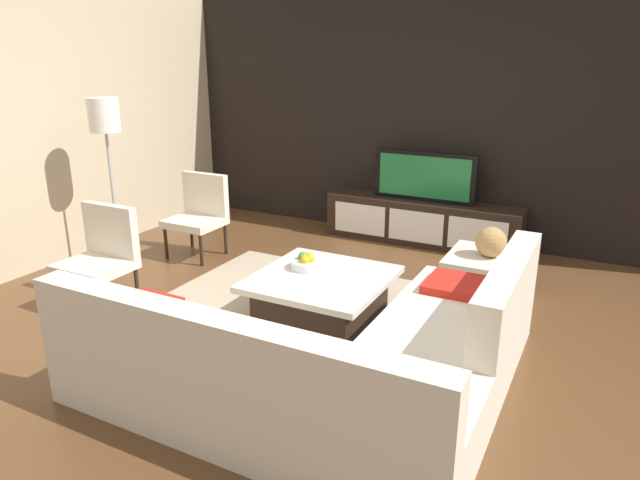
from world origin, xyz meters
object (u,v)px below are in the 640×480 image
object	(u,v)px
accent_chair_far	(200,210)
decorative_ball	(491,242)
sectional_couch	(337,361)
floor_lamp	(105,128)
media_console	(422,222)
television	(424,177)
fruit_bowl	(307,262)
coffee_table	(321,296)
ottoman	(487,278)
accent_chair_near	(102,251)

from	to	relation	value
accent_chair_far	decorative_ball	xyz separation A→B (m)	(3.01, 0.21, 0.04)
sectional_couch	floor_lamp	world-z (taller)	floor_lamp
media_console	decorative_ball	world-z (taller)	decorative_ball
television	decorative_ball	size ratio (longest dim) A/B	4.33
sectional_couch	accent_chair_far	world-z (taller)	accent_chair_far
fruit_bowl	coffee_table	bearing A→B (deg)	-28.77
ottoman	fruit_bowl	distance (m)	1.62
accent_chair_far	decorative_ball	distance (m)	3.01
television	sectional_couch	xyz separation A→B (m)	(0.53, -3.29, -0.49)
television	coffee_table	bearing A→B (deg)	-92.49
accent_chair_near	accent_chair_far	world-z (taller)	same
coffee_table	decorative_ball	world-z (taller)	decorative_ball
television	ottoman	distance (m)	1.71
television	accent_chair_far	bearing A→B (deg)	-143.67
television	sectional_couch	distance (m)	3.37
ottoman	accent_chair_near	bearing A→B (deg)	-150.50
fruit_bowl	accent_chair_far	world-z (taller)	accent_chair_far
floor_lamp	decorative_ball	size ratio (longest dim) A/B	6.32
floor_lamp	ottoman	xyz separation A→B (m)	(3.54, 0.87, -1.20)
media_console	television	bearing A→B (deg)	90.00
coffee_table	ottoman	distance (m)	1.52
sectional_couch	coffee_table	bearing A→B (deg)	122.15
television	coffee_table	world-z (taller)	television
sectional_couch	ottoman	bearing A→B (deg)	76.59
accent_chair_near	decorative_ball	size ratio (longest dim) A/B	3.26
television	decorative_ball	world-z (taller)	television
sectional_couch	accent_chair_near	size ratio (longest dim) A/B	2.91
sectional_couch	decorative_ball	distance (m)	2.11
fruit_bowl	ottoman	bearing A→B (deg)	35.96
coffee_table	sectional_couch	bearing A→B (deg)	-57.85
television	accent_chair_near	world-z (taller)	television
television	fruit_bowl	xyz separation A→B (m)	(-0.28, -2.20, -0.34)
coffee_table	accent_chair_near	distance (m)	1.91
media_console	sectional_couch	distance (m)	3.33
coffee_table	ottoman	world-z (taller)	ottoman
floor_lamp	fruit_bowl	size ratio (longest dim) A/B	6.02
accent_chair_far	coffee_table	bearing A→B (deg)	-31.95
television	accent_chair_far	size ratio (longest dim) A/B	1.33
accent_chair_near	ottoman	size ratio (longest dim) A/B	1.24
floor_lamp	fruit_bowl	distance (m)	2.45
television	accent_chair_far	world-z (taller)	television
accent_chair_near	floor_lamp	xyz separation A→B (m)	(-0.64, 0.77, 0.91)
accent_chair_near	decorative_ball	world-z (taller)	accent_chair_near
television	decorative_ball	distance (m)	1.63
media_console	floor_lamp	world-z (taller)	floor_lamp
media_console	decorative_ball	distance (m)	1.64
coffee_table	decorative_ball	size ratio (longest dim) A/B	3.97
media_console	television	distance (m)	0.53
media_console	ottoman	xyz separation A→B (m)	(1.01, -1.26, -0.05)
media_console	accent_chair_near	size ratio (longest dim) A/B	2.54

